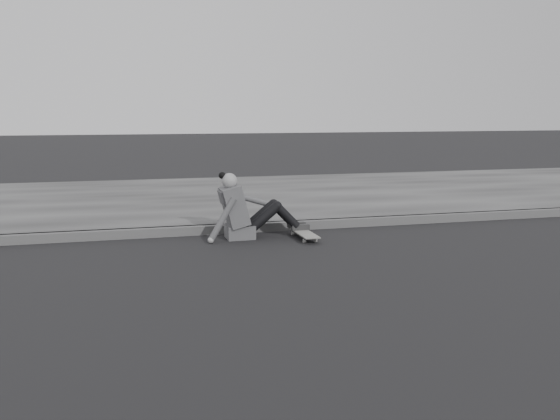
# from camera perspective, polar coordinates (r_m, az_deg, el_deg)

# --- Properties ---
(ground) EXTENTS (80.00, 80.00, 0.00)m
(ground) POSITION_cam_1_polar(r_m,az_deg,el_deg) (6.97, 17.42, -5.06)
(ground) COLOR black
(ground) RESTS_ON ground
(curb) EXTENTS (24.00, 0.16, 0.12)m
(curb) POSITION_cam_1_polar(r_m,az_deg,el_deg) (9.19, 8.77, -1.02)
(curb) COLOR #4A4A4A
(curb) RESTS_ON ground
(sidewalk) EXTENTS (24.00, 6.00, 0.12)m
(sidewalk) POSITION_cam_1_polar(r_m,az_deg,el_deg) (11.97, 2.90, 1.41)
(sidewalk) COLOR #3C3C3C
(sidewalk) RESTS_ON ground
(skateboard) EXTENTS (0.20, 0.78, 0.09)m
(skateboard) POSITION_cam_1_polar(r_m,az_deg,el_deg) (8.14, 2.19, -2.14)
(skateboard) COLOR gray
(skateboard) RESTS_ON ground
(seated_woman) EXTENTS (1.38, 0.46, 0.88)m
(seated_woman) POSITION_cam_1_polar(r_m,az_deg,el_deg) (8.14, -3.25, -0.08)
(seated_woman) COLOR #49494B
(seated_woman) RESTS_ON ground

